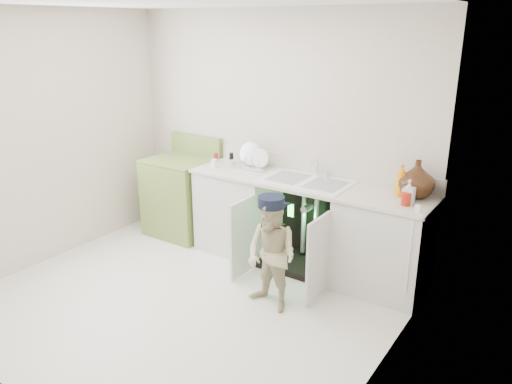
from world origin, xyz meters
TOP-DOWN VIEW (x-y plane):
  - ground at (0.00, 0.00)m, footprint 3.50×3.50m
  - room_shell at (0.00, 0.00)m, footprint 6.00×5.50m
  - counter_run at (0.58, 1.21)m, footprint 2.44×1.02m
  - avocado_stove at (-1.05, 1.18)m, footprint 0.72×0.65m
  - repair_worker at (0.68, 0.36)m, footprint 0.54×0.73m

SIDE VIEW (x-z plane):
  - ground at x=0.00m, z-range 0.00..0.00m
  - avocado_stove at x=-1.05m, z-range -0.10..1.02m
  - counter_run at x=0.58m, z-range -0.14..1.09m
  - repair_worker at x=0.68m, z-range 0.00..1.01m
  - room_shell at x=0.00m, z-range 0.62..1.88m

